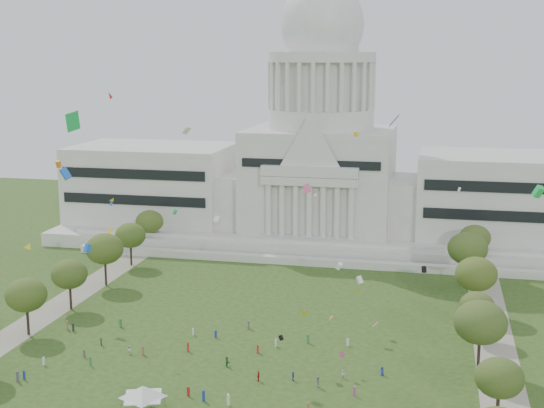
% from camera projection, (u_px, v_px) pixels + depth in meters
% --- Properties ---
extents(ground, '(400.00, 400.00, 0.00)m').
position_uv_depth(ground, '(215.00, 391.00, 129.09)').
color(ground, '#2C4717').
rests_on(ground, ground).
extents(capitol, '(160.00, 64.50, 91.30)m').
position_uv_depth(capitol, '(320.00, 168.00, 233.60)').
color(capitol, beige).
rests_on(capitol, ground).
extents(path_left, '(8.00, 160.00, 0.04)m').
position_uv_depth(path_left, '(47.00, 313.00, 168.08)').
color(path_left, gray).
rests_on(path_left, ground).
extents(path_right, '(8.00, 160.00, 0.04)m').
position_uv_depth(path_right, '(495.00, 349.00, 147.56)').
color(path_right, gray).
rests_on(path_right, ground).
extents(row_tree_r_1, '(7.58, 7.58, 10.78)m').
position_uv_depth(row_tree_r_1, '(499.00, 378.00, 116.06)').
color(row_tree_r_1, black).
rests_on(row_tree_r_1, ground).
extents(row_tree_l_2, '(8.42, 8.42, 11.97)m').
position_uv_depth(row_tree_l_2, '(26.00, 295.00, 153.65)').
color(row_tree_l_2, black).
rests_on(row_tree_l_2, ground).
extents(row_tree_r_2, '(9.55, 9.55, 13.58)m').
position_uv_depth(row_tree_r_2, '(480.00, 322.00, 134.49)').
color(row_tree_r_2, black).
rests_on(row_tree_r_2, ground).
extents(row_tree_l_3, '(8.12, 8.12, 11.55)m').
position_uv_depth(row_tree_l_3, '(69.00, 274.00, 169.42)').
color(row_tree_l_3, black).
rests_on(row_tree_l_3, ground).
extents(row_tree_r_3, '(7.01, 7.01, 9.98)m').
position_uv_depth(row_tree_r_3, '(477.00, 306.00, 151.26)').
color(row_tree_r_3, black).
rests_on(row_tree_r_3, ground).
extents(row_tree_l_4, '(9.29, 9.29, 13.21)m').
position_uv_depth(row_tree_l_4, '(105.00, 249.00, 186.91)').
color(row_tree_l_4, black).
rests_on(row_tree_l_4, ground).
extents(row_tree_r_4, '(9.19, 9.19, 13.06)m').
position_uv_depth(row_tree_r_4, '(476.00, 274.00, 165.66)').
color(row_tree_r_4, black).
rests_on(row_tree_r_4, ground).
extents(row_tree_l_5, '(8.33, 8.33, 11.85)m').
position_uv_depth(row_tree_l_5, '(130.00, 235.00, 205.15)').
color(row_tree_l_5, black).
rests_on(row_tree_l_5, ground).
extents(row_tree_r_5, '(9.82, 9.82, 13.96)m').
position_uv_depth(row_tree_r_5, '(468.00, 249.00, 185.11)').
color(row_tree_r_5, black).
rests_on(row_tree_r_5, ground).
extents(row_tree_l_6, '(8.19, 8.19, 11.64)m').
position_uv_depth(row_tree_l_6, '(150.00, 222.00, 222.89)').
color(row_tree_l_6, black).
rests_on(row_tree_l_6, ground).
extents(row_tree_r_6, '(8.42, 8.42, 11.97)m').
position_uv_depth(row_tree_r_6, '(475.00, 238.00, 202.04)').
color(row_tree_r_6, black).
rests_on(row_tree_r_6, ground).
extents(event_tent, '(10.12, 10.12, 4.47)m').
position_uv_depth(event_tent, '(143.00, 391.00, 121.15)').
color(event_tent, '#4C4C4C').
rests_on(event_tent, ground).
extents(person_0, '(0.93, 0.82, 1.61)m').
position_uv_depth(person_0, '(382.00, 371.00, 135.42)').
color(person_0, navy).
rests_on(person_0, ground).
extents(person_2, '(0.86, 0.86, 1.55)m').
position_uv_depth(person_2, '(343.00, 374.00, 134.15)').
color(person_2, silver).
rests_on(person_2, ground).
extents(person_3, '(1.03, 1.43, 1.99)m').
position_uv_depth(person_3, '(318.00, 382.00, 130.44)').
color(person_3, '#4C4C51').
rests_on(person_3, ground).
extents(person_4, '(0.70, 1.15, 1.88)m').
position_uv_depth(person_4, '(258.00, 376.00, 132.92)').
color(person_4, '#B21E1E').
rests_on(person_4, ground).
extents(person_5, '(1.62, 1.96, 2.00)m').
position_uv_depth(person_5, '(227.00, 362.00, 139.06)').
color(person_5, '#33723F').
rests_on(person_5, ground).
extents(person_8, '(0.90, 0.65, 1.70)m').
position_uv_depth(person_8, '(129.00, 350.00, 145.14)').
color(person_8, silver).
rests_on(person_8, ground).
extents(person_9, '(1.04, 0.98, 1.47)m').
position_uv_depth(person_9, '(308.00, 406.00, 121.94)').
color(person_9, olive).
rests_on(person_9, ground).
extents(person_10, '(0.90, 1.12, 1.69)m').
position_uv_depth(person_10, '(293.00, 376.00, 133.09)').
color(person_10, navy).
rests_on(person_10, ground).
extents(distant_crowd, '(62.76, 35.55, 1.93)m').
position_uv_depth(distant_crowd, '(169.00, 353.00, 143.28)').
color(distant_crowd, '#4C4C51').
rests_on(distant_crowd, ground).
extents(kite_swarm, '(91.69, 101.31, 46.94)m').
position_uv_depth(kite_swarm, '(230.00, 232.00, 133.68)').
color(kite_swarm, white).
rests_on(kite_swarm, ground).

